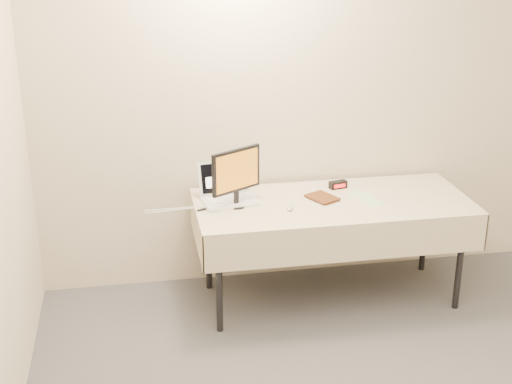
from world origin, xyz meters
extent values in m
cube|color=beige|center=(0.00, 2.50, 1.35)|extent=(4.00, 0.10, 2.70)
cylinder|color=black|center=(-0.82, 1.75, 0.34)|extent=(0.04, 0.04, 0.69)
cylinder|color=black|center=(0.82, 1.75, 0.34)|extent=(0.04, 0.04, 0.69)
cylinder|color=black|center=(-0.82, 2.34, 0.34)|extent=(0.04, 0.04, 0.69)
cylinder|color=black|center=(0.82, 2.34, 0.34)|extent=(0.04, 0.04, 0.69)
cube|color=gray|center=(0.00, 2.04, 0.71)|extent=(1.80, 0.75, 0.04)
cube|color=beige|center=(0.00, 2.04, 0.73)|extent=(1.86, 0.81, 0.01)
cube|color=beige|center=(0.00, 1.64, 0.60)|extent=(1.86, 0.01, 0.25)
cube|color=beige|center=(0.00, 2.45, 0.60)|extent=(1.86, 0.01, 0.25)
cube|color=beige|center=(-0.93, 2.04, 0.60)|extent=(0.01, 0.81, 0.25)
cube|color=beige|center=(0.93, 2.04, 0.60)|extent=(0.01, 0.81, 0.25)
cube|color=white|center=(-0.69, 2.13, 0.75)|extent=(0.39, 0.30, 0.02)
cube|color=white|center=(-0.71, 2.29, 0.87)|extent=(0.36, 0.13, 0.23)
cube|color=black|center=(-0.71, 2.29, 0.87)|extent=(0.32, 0.10, 0.19)
cylinder|color=black|center=(-0.65, 2.07, 0.74)|extent=(0.18, 0.18, 0.01)
cube|color=black|center=(-0.65, 2.07, 0.80)|extent=(0.03, 0.03, 0.10)
cube|color=black|center=(-0.65, 2.07, 0.99)|extent=(0.34, 0.21, 0.29)
cube|color=orange|center=(-0.65, 2.07, 0.99)|extent=(0.30, 0.18, 0.25)
imported|color=brown|center=(-0.13, 2.05, 0.84)|extent=(0.15, 0.09, 0.21)
cube|color=black|center=(0.10, 2.27, 0.76)|extent=(0.13, 0.08, 0.05)
cube|color=#FF0F0C|center=(0.11, 2.25, 0.76)|extent=(0.09, 0.02, 0.02)
ellipsoid|color=#BABABD|center=(-0.32, 1.95, 0.75)|extent=(0.07, 0.10, 0.02)
cube|color=#BCE9B9|center=(0.23, 2.06, 0.74)|extent=(0.20, 0.33, 0.00)
cube|color=black|center=(-0.89, 2.03, 0.74)|extent=(0.06, 0.04, 0.01)
camera|label=1|loc=(-1.31, -2.25, 2.52)|focal=50.00mm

